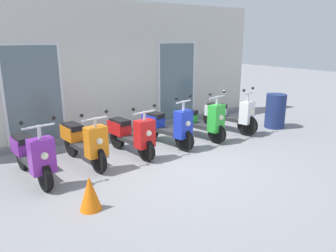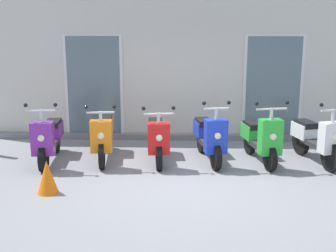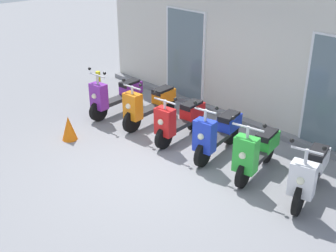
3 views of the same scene
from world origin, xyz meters
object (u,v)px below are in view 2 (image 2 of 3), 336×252
Objects in this scene: scooter_red at (157,137)px; scooter_blue at (209,137)px; traffic_cone at (47,177)px; scooter_purple at (49,138)px; scooter_orange at (104,135)px; scooter_white at (316,138)px; scooter_green at (260,138)px.

scooter_red is 0.96× the size of scooter_blue.
traffic_cone is (-2.55, -1.72, -0.21)m from scooter_blue.
scooter_blue is (0.97, 0.05, 0.01)m from scooter_red.
scooter_purple reaches higher than scooter_orange.
scooter_purple is 1.03× the size of scooter_blue.
scooter_blue is at bearing 178.76° from scooter_white.
scooter_orange is 2.93m from scooter_green.
scooter_red is at bearing -3.62° from scooter_orange.
scooter_white is 3.00× the size of traffic_cone.
scooter_green is at bearing -178.81° from scooter_white.
traffic_cone is (0.42, -1.55, -0.20)m from scooter_purple.
scooter_purple is 0.99× the size of scooter_orange.
scooter_purple is at bearing -178.56° from scooter_green.
scooter_red is at bearing 3.16° from scooter_purple.
scooter_blue is 0.95m from scooter_green.
scooter_blue reaches higher than traffic_cone.
scooter_blue is at bearing 3.12° from scooter_purple.
scooter_green is at bearing -3.86° from scooter_blue.
scooter_white reaches higher than scooter_red.
traffic_cone is at bearing -159.67° from scooter_white.
scooter_purple is 3.12× the size of traffic_cone.
scooter_green is (3.92, 0.10, 0.01)m from scooter_purple.
scooter_white reaches higher than scooter_orange.
scooter_orange is at bearing 176.38° from scooter_red.
scooter_green is (0.95, -0.06, -0.00)m from scooter_blue.
traffic_cone is at bearing -154.70° from scooter_green.
scooter_green reaches higher than scooter_white.
scooter_red is at bearing -176.96° from scooter_blue.
scooter_white is at bearing 1.19° from scooter_green.
scooter_white reaches higher than scooter_purple.
scooter_orange is 1.83m from traffic_cone.
traffic_cone is (-3.50, -1.65, -0.21)m from scooter_green.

